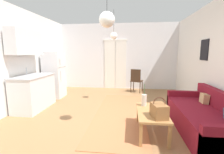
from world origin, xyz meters
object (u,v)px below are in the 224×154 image
at_px(bamboo_vase, 144,100).
at_px(refrigerator, 54,75).
at_px(handbag, 159,111).
at_px(pendant_lamp_far, 114,36).
at_px(couch, 206,119).
at_px(coffee_table, 152,114).
at_px(accent_chair, 136,79).
at_px(pendant_lamp_near, 107,20).

xyz_separation_m(bamboo_vase, refrigerator, (-2.88, 1.90, 0.22)).
height_order(handbag, pendant_lamp_far, pendant_lamp_far).
relative_size(couch, coffee_table, 1.98).
xyz_separation_m(bamboo_vase, pendant_lamp_far, (-0.78, 1.44, 1.45)).
relative_size(coffee_table, accent_chair, 1.13).
height_order(bamboo_vase, pendant_lamp_far, pendant_lamp_far).
height_order(handbag, pendant_lamp_near, pendant_lamp_near).
bearing_deg(couch, bamboo_vase, 173.07).
height_order(couch, coffee_table, couch).
xyz_separation_m(coffee_table, refrigerator, (-3.00, 2.19, 0.39)).
relative_size(coffee_table, pendant_lamp_near, 1.32).
relative_size(bamboo_vase, pendant_lamp_far, 0.55).
bearing_deg(handbag, pendant_lamp_near, 166.50).
xyz_separation_m(couch, accent_chair, (-1.23, 3.01, 0.24)).
height_order(refrigerator, pendant_lamp_near, pendant_lamp_near).
bearing_deg(pendant_lamp_far, handbag, -63.94).
xyz_separation_m(pendant_lamp_near, pendant_lamp_far, (-0.07, 1.79, -0.09)).
xyz_separation_m(coffee_table, bamboo_vase, (-0.12, 0.29, 0.18)).
relative_size(bamboo_vase, pendant_lamp_near, 0.59).
bearing_deg(accent_chair, bamboo_vase, 109.05).
bearing_deg(coffee_table, couch, 8.14).
bearing_deg(refrigerator, bamboo_vase, -33.39).
height_order(coffee_table, pendant_lamp_far, pendant_lamp_far).
distance_m(coffee_table, accent_chair, 3.16).
relative_size(couch, accent_chair, 2.23).
bearing_deg(accent_chair, refrigerator, 36.92).
distance_m(couch, bamboo_vase, 1.21).
xyz_separation_m(couch, bamboo_vase, (-1.17, 0.14, 0.29)).
height_order(couch, pendant_lamp_far, pendant_lamp_far).
height_order(couch, handbag, handbag).
bearing_deg(handbag, couch, 24.09).
bearing_deg(coffee_table, refrigerator, 143.88).
bearing_deg(bamboo_vase, accent_chair, 91.12).
distance_m(accent_chair, pendant_lamp_near, 3.65).
bearing_deg(bamboo_vase, pendant_lamp_far, 118.59).
bearing_deg(couch, coffee_table, -171.86).
xyz_separation_m(bamboo_vase, accent_chair, (-0.06, 2.87, -0.06)).
height_order(coffee_table, accent_chair, accent_chair).
distance_m(coffee_table, pendant_lamp_near, 1.90).
relative_size(couch, pendant_lamp_far, 2.45).
bearing_deg(bamboo_vase, couch, -6.93).
bearing_deg(pendant_lamp_near, coffee_table, 4.41).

